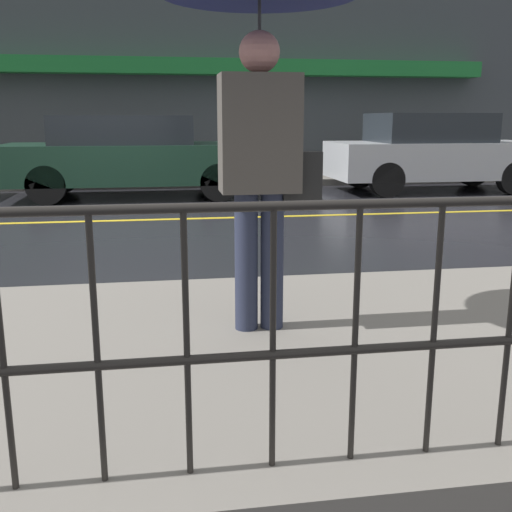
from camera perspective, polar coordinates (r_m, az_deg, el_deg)
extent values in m
plane|color=black|center=(8.97, -13.55, 3.27)|extent=(80.00, 80.00, 0.00)
cube|color=slate|center=(3.66, -19.94, -10.03)|extent=(28.00, 3.05, 0.15)
cube|color=slate|center=(13.72, -12.11, 6.90)|extent=(28.00, 1.62, 0.15)
cube|color=gold|center=(8.97, -13.55, 3.30)|extent=(25.20, 0.12, 0.01)
cube|color=#383D42|center=(14.63, -12.36, 16.22)|extent=(28.00, 0.30, 4.72)
cube|color=#196B2D|center=(14.23, -12.51, 17.29)|extent=(16.80, 0.55, 0.35)
cylinder|color=black|center=(2.27, -22.97, -8.92)|extent=(0.02, 0.02, 1.01)
cylinder|color=black|center=(2.21, -14.91, -8.85)|extent=(0.02, 0.02, 1.01)
cylinder|color=black|center=(2.20, -6.60, -8.61)|extent=(0.02, 0.02, 1.01)
cylinder|color=black|center=(2.23, 1.61, -8.19)|extent=(0.02, 0.02, 1.01)
cylinder|color=black|center=(2.31, 9.42, -7.64)|extent=(0.02, 0.02, 1.01)
cylinder|color=black|center=(2.42, 16.58, -7.00)|extent=(0.02, 0.02, 1.01)
cylinder|color=black|center=(2.57, 22.98, -6.34)|extent=(0.02, 0.02, 1.01)
cylinder|color=#23283D|center=(3.73, -0.94, -0.56)|extent=(0.14, 0.14, 0.87)
cylinder|color=#23283D|center=(3.76, 1.53, -0.47)|extent=(0.14, 0.14, 0.87)
cube|color=#47423D|center=(3.64, 0.32, 11.55)|extent=(0.47, 0.28, 0.69)
sphere|color=tan|center=(3.66, 0.33, 18.86)|extent=(0.24, 0.24, 0.24)
cylinder|color=#262628|center=(3.65, 0.33, 17.57)|extent=(0.02, 0.02, 0.77)
cube|color=black|center=(3.71, 4.32, 7.58)|extent=(0.24, 0.12, 0.30)
cube|color=#193828|center=(11.60, -11.42, 8.70)|extent=(4.79, 1.92, 0.71)
cube|color=#1E2328|center=(11.58, -12.53, 11.66)|extent=(2.49, 1.77, 0.51)
cylinder|color=black|center=(12.50, -4.34, 7.81)|extent=(0.68, 0.22, 0.68)
cylinder|color=black|center=(10.82, -3.57, 7.02)|extent=(0.68, 0.22, 0.68)
cylinder|color=black|center=(12.61, -18.03, 7.26)|extent=(0.68, 0.22, 0.68)
cylinder|color=black|center=(10.94, -19.36, 6.39)|extent=(0.68, 0.22, 0.68)
cube|color=#B2B5BA|center=(12.84, 16.62, 8.78)|extent=(4.20, 1.80, 0.71)
cube|color=#1E2328|center=(12.74, 16.11, 11.67)|extent=(2.18, 1.66, 0.56)
cylinder|color=black|center=(14.16, 19.96, 7.64)|extent=(0.66, 0.22, 0.66)
cylinder|color=black|center=(13.10, 9.84, 7.85)|extent=(0.66, 0.22, 0.66)
cylinder|color=black|center=(11.62, 12.35, 7.11)|extent=(0.66, 0.22, 0.66)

